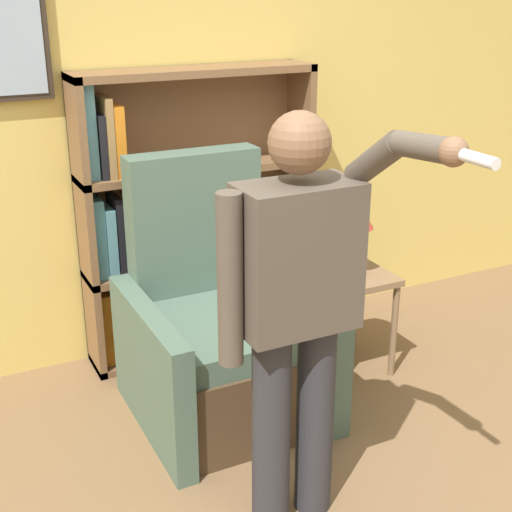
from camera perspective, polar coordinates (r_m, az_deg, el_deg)
wall_back at (r=4.00m, az=-7.32°, el=11.78°), size 8.00×0.11×2.80m
bookcase at (r=3.99m, az=-6.48°, el=2.71°), size 1.32×0.28×1.62m
armchair at (r=3.57m, az=-2.91°, el=-6.59°), size 0.88×0.91×1.26m
person_standing at (r=2.59m, az=3.31°, el=-3.90°), size 0.58×0.78×1.64m
side_table at (r=3.90m, az=7.37°, el=-2.79°), size 0.43×0.43×0.57m
table_lamp at (r=3.75m, az=7.66°, el=3.14°), size 0.23×0.23×0.43m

